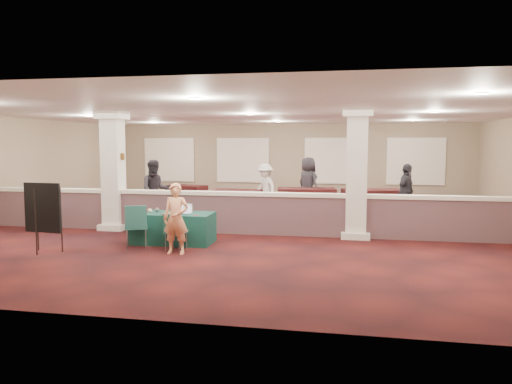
% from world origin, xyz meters
% --- Properties ---
extents(ground, '(16.00, 16.00, 0.00)m').
position_xyz_m(ground, '(0.00, 0.00, 0.00)').
color(ground, '#441311').
rests_on(ground, ground).
extents(wall_back, '(16.00, 0.04, 3.20)m').
position_xyz_m(wall_back, '(0.00, 8.00, 1.60)').
color(wall_back, gray).
rests_on(wall_back, ground).
extents(wall_front, '(16.00, 0.04, 3.20)m').
position_xyz_m(wall_front, '(0.00, -8.00, 1.60)').
color(wall_front, gray).
rests_on(wall_front, ground).
extents(wall_left, '(0.04, 16.00, 3.20)m').
position_xyz_m(wall_left, '(-8.00, 0.00, 1.60)').
color(wall_left, gray).
rests_on(wall_left, ground).
extents(ceiling, '(16.00, 16.00, 0.02)m').
position_xyz_m(ceiling, '(0.00, 0.00, 3.20)').
color(ceiling, silver).
rests_on(ceiling, wall_back).
extents(partition_wall, '(15.60, 0.28, 1.10)m').
position_xyz_m(partition_wall, '(0.00, -1.50, 0.57)').
color(partition_wall, brown).
rests_on(partition_wall, ground).
extents(column_left, '(0.72, 0.72, 3.20)m').
position_xyz_m(column_left, '(-3.50, -1.50, 1.64)').
color(column_left, silver).
rests_on(column_left, ground).
extents(column_right, '(0.72, 0.72, 3.20)m').
position_xyz_m(column_right, '(3.00, -1.50, 1.64)').
color(column_right, silver).
rests_on(column_right, ground).
extents(sconce_left, '(0.12, 0.12, 0.18)m').
position_xyz_m(sconce_left, '(-3.78, -1.50, 2.00)').
color(sconce_left, brown).
rests_on(sconce_left, column_left).
extents(sconce_right, '(0.12, 0.12, 0.18)m').
position_xyz_m(sconce_right, '(-3.22, -1.50, 2.00)').
color(sconce_right, brown).
rests_on(sconce_right, column_left).
extents(near_table, '(1.88, 0.97, 0.72)m').
position_xyz_m(near_table, '(-1.24, -3.00, 0.36)').
color(near_table, '#0F3932').
rests_on(near_table, ground).
extents(conf_chair_main, '(0.47, 0.47, 0.82)m').
position_xyz_m(conf_chair_main, '(-0.92, -3.80, 0.49)').
color(conf_chair_main, '#205D5C').
rests_on(conf_chair_main, ground).
extents(conf_chair_side, '(0.65, 0.65, 0.98)m').
position_xyz_m(conf_chair_side, '(-1.83, -3.77, 0.58)').
color(conf_chair_side, '#205D5C').
rests_on(conf_chair_side, ground).
extents(easel_board, '(0.89, 0.47, 1.51)m').
position_xyz_m(easel_board, '(-3.60, -4.54, 0.96)').
color(easel_board, black).
rests_on(easel_board, ground).
extents(woman, '(0.55, 0.37, 1.52)m').
position_xyz_m(woman, '(-0.76, -4.09, 0.76)').
color(woman, '#E39062').
rests_on(woman, ground).
extents(far_table_front_left, '(2.02, 1.50, 0.74)m').
position_xyz_m(far_table_front_left, '(-5.05, 0.30, 0.37)').
color(far_table_front_left, black).
rests_on(far_table_front_left, ground).
extents(far_table_front_center, '(1.82, 0.97, 0.72)m').
position_xyz_m(far_table_front_center, '(-1.08, 3.00, 0.36)').
color(far_table_front_center, black).
rests_on(far_table_front_center, ground).
extents(far_table_front_right, '(2.00, 1.31, 0.75)m').
position_xyz_m(far_table_front_right, '(6.50, 0.30, 0.37)').
color(far_table_front_right, black).
rests_on(far_table_front_right, ground).
extents(far_table_back_left, '(1.78, 1.28, 0.65)m').
position_xyz_m(far_table_back_left, '(-3.77, 5.34, 0.33)').
color(far_table_back_left, black).
rests_on(far_table_back_left, ground).
extents(far_table_back_center, '(2.12, 1.30, 0.80)m').
position_xyz_m(far_table_back_center, '(1.33, 3.20, 0.40)').
color(far_table_back_center, black).
rests_on(far_table_back_center, ground).
extents(far_table_back_right, '(2.14, 1.38, 0.80)m').
position_xyz_m(far_table_back_right, '(3.57, 3.20, 0.40)').
color(far_table_back_right, black).
rests_on(far_table_back_right, ground).
extents(attendee_a, '(1.02, 0.85, 1.85)m').
position_xyz_m(attendee_a, '(-3.00, 0.20, 0.93)').
color(attendee_a, black).
rests_on(attendee_a, ground).
extents(attendee_b, '(1.08, 1.10, 1.65)m').
position_xyz_m(attendee_b, '(-0.09, 3.00, 0.82)').
color(attendee_b, '#BBBCB7').
rests_on(attendee_b, ground).
extents(attendee_c, '(0.88, 1.13, 1.74)m').
position_xyz_m(attendee_c, '(4.49, 1.50, 0.87)').
color(attendee_c, black).
rests_on(attendee_c, ground).
extents(attendee_d, '(1.02, 0.99, 1.87)m').
position_xyz_m(attendee_d, '(1.34, 3.68, 0.93)').
color(attendee_d, black).
rests_on(attendee_d, ground).
extents(laptop_base, '(0.33, 0.23, 0.02)m').
position_xyz_m(laptop_base, '(-0.94, -3.04, 0.72)').
color(laptop_base, silver).
rests_on(laptop_base, near_table).
extents(laptop_screen, '(0.32, 0.02, 0.22)m').
position_xyz_m(laptop_screen, '(-0.94, -2.93, 0.84)').
color(laptop_screen, silver).
rests_on(laptop_screen, near_table).
extents(screen_glow, '(0.29, 0.01, 0.19)m').
position_xyz_m(screen_glow, '(-0.94, -2.94, 0.83)').
color(screen_glow, silver).
rests_on(screen_glow, near_table).
extents(knitting, '(0.40, 0.30, 0.03)m').
position_xyz_m(knitting, '(-1.18, -3.24, 0.73)').
color(knitting, '#AB591B').
rests_on(knitting, near_table).
extents(yarn_cream, '(0.11, 0.11, 0.11)m').
position_xyz_m(yarn_cream, '(-1.77, -3.11, 0.77)').
color(yarn_cream, beige).
rests_on(yarn_cream, near_table).
extents(yarn_red, '(0.10, 0.10, 0.10)m').
position_xyz_m(yarn_red, '(-1.92, -2.96, 0.77)').
color(yarn_red, maroon).
rests_on(yarn_red, near_table).
extents(yarn_grey, '(0.10, 0.10, 0.10)m').
position_xyz_m(yarn_grey, '(-1.68, -2.89, 0.77)').
color(yarn_grey, '#525257').
rests_on(yarn_grey, near_table).
extents(scissors, '(0.12, 0.03, 0.01)m').
position_xyz_m(scissors, '(-0.59, -3.26, 0.72)').
color(scissors, red).
rests_on(scissors, near_table).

